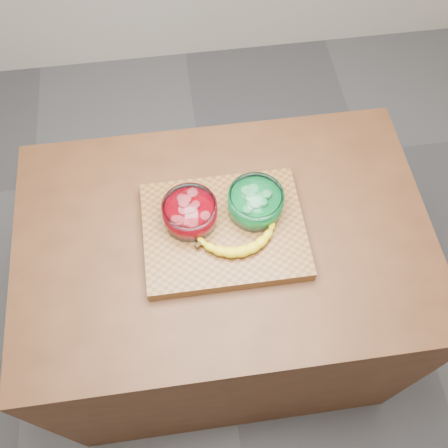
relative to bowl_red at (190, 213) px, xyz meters
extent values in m
plane|color=#545459|center=(0.09, -0.04, -0.97)|extent=(3.50, 3.50, 0.00)
cube|color=#4A2A16|center=(0.09, -0.04, -0.52)|extent=(1.20, 0.80, 0.90)
cube|color=brown|center=(0.09, -0.04, -0.05)|extent=(0.45, 0.35, 0.04)
cylinder|color=white|center=(0.00, 0.00, 0.00)|extent=(0.15, 0.15, 0.07)
cylinder|color=#BD000F|center=(0.00, 0.00, -0.01)|extent=(0.13, 0.13, 0.04)
cylinder|color=#EF4B56|center=(0.00, 0.00, 0.02)|extent=(0.12, 0.12, 0.02)
cylinder|color=white|center=(0.18, 0.01, 0.00)|extent=(0.15, 0.15, 0.07)
cylinder|color=#0D9B3E|center=(0.18, 0.01, -0.01)|extent=(0.13, 0.13, 0.04)
cylinder|color=#71F090|center=(0.18, 0.01, 0.02)|extent=(0.13, 0.13, 0.02)
camera|label=1|loc=(0.00, -0.70, 1.18)|focal=40.00mm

